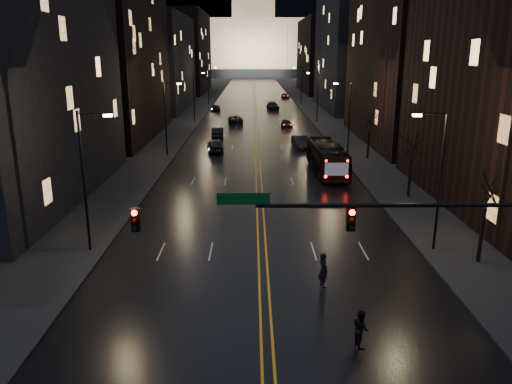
{
  "coord_description": "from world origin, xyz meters",
  "views": [
    {
      "loc": [
        -0.62,
        -19.73,
        12.37
      ],
      "look_at": [
        -0.39,
        11.45,
        3.55
      ],
      "focal_mm": 35.0,
      "sensor_mm": 36.0,
      "label": 1
    }
  ],
  "objects_px": {
    "bus": "(327,158)",
    "receding_car_a": "(300,142)",
    "pedestrian_a": "(323,270)",
    "oncoming_car_b": "(218,132)",
    "traffic_signal": "(407,230)",
    "oncoming_car_a": "(215,145)",
    "pedestrian_b": "(361,328)"
  },
  "relations": [
    {
      "from": "oncoming_car_a",
      "to": "bus",
      "type": "bearing_deg",
      "value": 130.79
    },
    {
      "from": "traffic_signal",
      "to": "oncoming_car_b",
      "type": "height_order",
      "value": "traffic_signal"
    },
    {
      "from": "traffic_signal",
      "to": "pedestrian_b",
      "type": "bearing_deg",
      "value": -160.77
    },
    {
      "from": "bus",
      "to": "receding_car_a",
      "type": "relative_size",
      "value": 2.32
    },
    {
      "from": "traffic_signal",
      "to": "oncoming_car_a",
      "type": "bearing_deg",
      "value": 104.69
    },
    {
      "from": "traffic_signal",
      "to": "oncoming_car_a",
      "type": "xyz_separation_m",
      "value": [
        -11.26,
        42.97,
        -4.27
      ]
    },
    {
      "from": "oncoming_car_b",
      "to": "pedestrian_b",
      "type": "bearing_deg",
      "value": 97.11
    },
    {
      "from": "traffic_signal",
      "to": "oncoming_car_b",
      "type": "distance_m",
      "value": 55.01
    },
    {
      "from": "oncoming_car_b",
      "to": "traffic_signal",
      "type": "bearing_deg",
      "value": 99.14
    },
    {
      "from": "traffic_signal",
      "to": "oncoming_car_a",
      "type": "relative_size",
      "value": 3.55
    },
    {
      "from": "oncoming_car_b",
      "to": "pedestrian_b",
      "type": "distance_m",
      "value": 55.12
    },
    {
      "from": "pedestrian_b",
      "to": "traffic_signal",
      "type": "bearing_deg",
      "value": -81.59
    },
    {
      "from": "traffic_signal",
      "to": "bus",
      "type": "height_order",
      "value": "traffic_signal"
    },
    {
      "from": "bus",
      "to": "pedestrian_a",
      "type": "bearing_deg",
      "value": -100.65
    },
    {
      "from": "oncoming_car_a",
      "to": "receding_car_a",
      "type": "bearing_deg",
      "value": -174.55
    },
    {
      "from": "bus",
      "to": "oncoming_car_a",
      "type": "bearing_deg",
      "value": 135.36
    },
    {
      "from": "bus",
      "to": "oncoming_car_b",
      "type": "relative_size",
      "value": 2.34
    },
    {
      "from": "pedestrian_b",
      "to": "oncoming_car_b",
      "type": "bearing_deg",
      "value": -0.57
    },
    {
      "from": "bus",
      "to": "pedestrian_a",
      "type": "xyz_separation_m",
      "value": [
        -4.02,
        -26.39,
        -0.61
      ]
    },
    {
      "from": "receding_car_a",
      "to": "pedestrian_a",
      "type": "distance_m",
      "value": 40.4
    },
    {
      "from": "traffic_signal",
      "to": "receding_car_a",
      "type": "height_order",
      "value": "traffic_signal"
    },
    {
      "from": "oncoming_car_b",
      "to": "pedestrian_a",
      "type": "distance_m",
      "value": 49.4
    },
    {
      "from": "traffic_signal",
      "to": "receding_car_a",
      "type": "distance_m",
      "value": 45.53
    },
    {
      "from": "traffic_signal",
      "to": "pedestrian_b",
      "type": "height_order",
      "value": "traffic_signal"
    },
    {
      "from": "pedestrian_a",
      "to": "pedestrian_b",
      "type": "distance_m",
      "value": 5.72
    },
    {
      "from": "traffic_signal",
      "to": "bus",
      "type": "relative_size",
      "value": 1.51
    },
    {
      "from": "oncoming_car_a",
      "to": "pedestrian_b",
      "type": "distance_m",
      "value": 44.62
    },
    {
      "from": "oncoming_car_b",
      "to": "oncoming_car_a",
      "type": "bearing_deg",
      "value": 89.02
    },
    {
      "from": "oncoming_car_b",
      "to": "receding_car_a",
      "type": "height_order",
      "value": "receding_car_a"
    },
    {
      "from": "bus",
      "to": "pedestrian_b",
      "type": "xyz_separation_m",
      "value": [
        -3.16,
        -32.04,
        -0.76
      ]
    },
    {
      "from": "traffic_signal",
      "to": "pedestrian_a",
      "type": "bearing_deg",
      "value": 118.44
    },
    {
      "from": "receding_car_a",
      "to": "pedestrian_a",
      "type": "xyz_separation_m",
      "value": [
        -2.52,
        -40.32,
        0.17
      ]
    }
  ]
}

